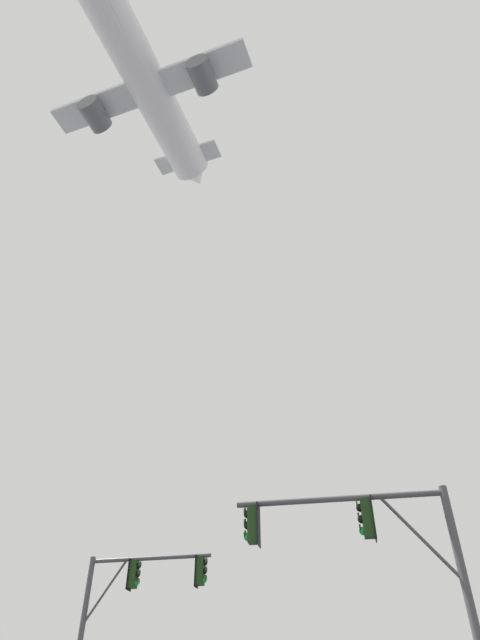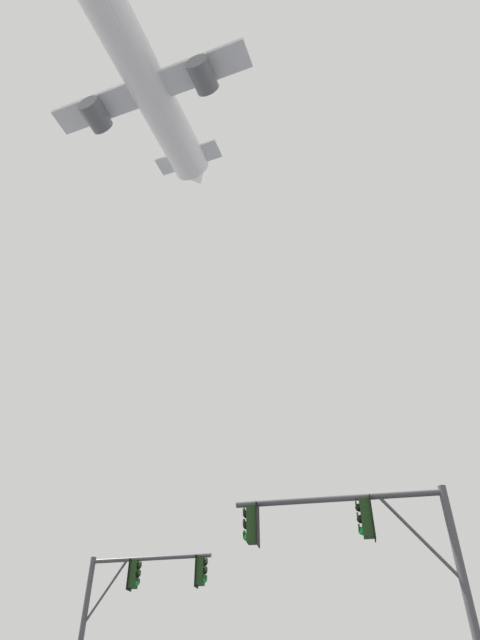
# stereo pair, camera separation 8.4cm
# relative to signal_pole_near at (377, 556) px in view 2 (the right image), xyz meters

# --- Properties ---
(signal_pole_near) EXTENTS (5.28, 1.01, 6.17)m
(signal_pole_near) POSITION_rel_signal_pole_near_xyz_m (0.00, 0.00, 0.00)
(signal_pole_near) COLOR #4C4C51
(signal_pole_near) RESTS_ON ground
(signal_pole_far) EXTENTS (4.64, 1.03, 6.37)m
(signal_pole_far) POSITION_rel_signal_pole_near_xyz_m (-7.62, 7.23, 0.10)
(signal_pole_far) COLOR #4C4C51
(signal_pole_far) RESTS_ON ground
(airplane) EXTENTS (21.12, 27.34, 7.56)m
(airplane) POSITION_rel_signal_pole_near_xyz_m (-13.34, 13.53, 47.66)
(airplane) COLOR white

